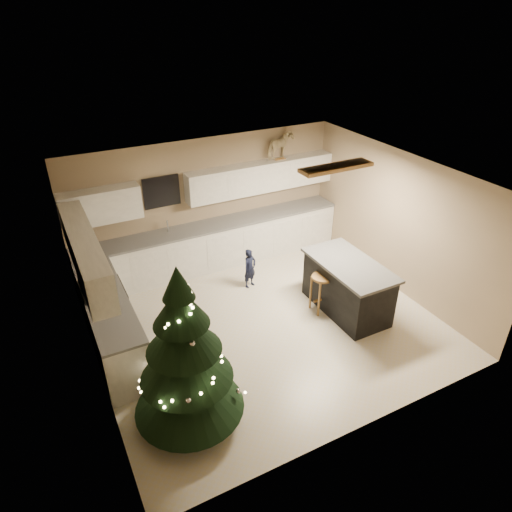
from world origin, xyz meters
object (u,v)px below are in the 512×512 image
toddler (250,268)px  bar_stool (322,285)px  island (347,287)px  rocking_horse (280,146)px  christmas_tree (186,363)px

toddler → bar_stool: bearing=-78.6°
island → bar_stool: 0.45m
island → bar_stool: size_ratio=2.39×
bar_stool → rocking_horse: rocking_horse is taller
bar_stool → christmas_tree: (-2.90, -1.20, 0.44)m
rocking_horse → toddler: bearing=110.7°
christmas_tree → rocking_horse: 5.17m
christmas_tree → rocking_horse: (3.42, 3.65, 1.30)m
rocking_horse → christmas_tree: bearing=115.2°
island → christmas_tree: bearing=-162.9°
toddler → rocking_horse: (1.29, 1.17, 1.88)m
bar_stool → toddler: (-0.77, 1.27, -0.14)m
toddler → rocking_horse: rocking_horse is taller
island → bar_stool: (-0.41, 0.19, 0.06)m
island → bar_stool: island is taller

